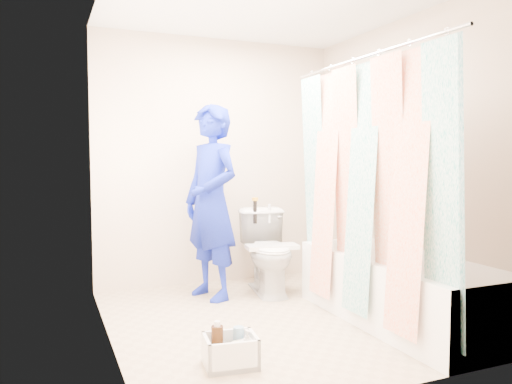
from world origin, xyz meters
name	(u,v)px	position (x,y,z in m)	size (l,w,h in m)	color
floor	(272,320)	(0.00, 0.00, 0.00)	(2.60, 2.60, 0.00)	tan
ceiling	(273,0)	(0.00, 0.00, 2.40)	(2.40, 2.60, 0.02)	white
wall_back	(217,162)	(0.00, 1.30, 1.20)	(2.40, 0.02, 2.40)	beige
wall_front	(380,166)	(0.00, -1.30, 1.20)	(2.40, 0.02, 2.40)	beige
wall_left	(107,164)	(-1.20, 0.00, 1.20)	(0.02, 2.60, 2.40)	beige
wall_right	(401,163)	(1.20, 0.00, 1.20)	(0.02, 2.60, 2.40)	beige
bathtub	(399,287)	(0.85, -0.43, 0.27)	(0.70, 1.75, 0.50)	white
curtain_rod	(365,57)	(0.52, -0.43, 1.95)	(0.02, 0.02, 1.90)	silver
shower_curtain	(363,189)	(0.52, -0.43, 1.02)	(0.06, 1.75, 1.80)	silver
toilet	(269,251)	(0.30, 0.73, 0.38)	(0.42, 0.74, 0.76)	white
tank_lid	(272,247)	(0.28, 0.61, 0.44)	(0.46, 0.20, 0.04)	white
tank_internals	(259,210)	(0.29, 0.94, 0.75)	(0.18, 0.07, 0.25)	black
plumber	(211,202)	(-0.24, 0.77, 0.85)	(0.62, 0.41, 1.71)	#0F1797
cleaning_caddy	(232,352)	(-0.58, -0.68, 0.09)	(0.34, 0.29, 0.24)	white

